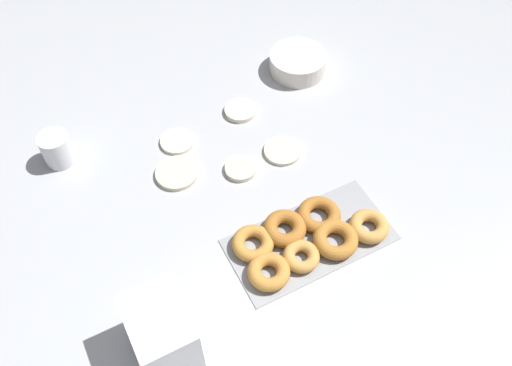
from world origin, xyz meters
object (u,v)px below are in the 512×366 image
object	(u,v)px
batter_bowl	(298,63)
container_stack	(162,334)
pancake_4	(241,169)
pancake_0	(177,173)
pancake_1	(240,110)
paper_cup	(57,149)
donut_tray	(306,238)
pancake_2	(177,141)
pancake_3	(282,151)

from	to	relation	value
batter_bowl	container_stack	xyz separation A→B (m)	(-0.72, -0.66, 0.06)
pancake_4	batter_bowl	xyz separation A→B (m)	(0.35, 0.29, 0.02)
pancake_0	pancake_1	xyz separation A→B (m)	(0.26, 0.13, 0.00)
pancake_1	paper_cup	distance (m)	0.54
donut_tray	batter_bowl	world-z (taller)	batter_bowl
container_stack	paper_cup	xyz separation A→B (m)	(-0.06, 0.64, -0.04)
batter_bowl	container_stack	distance (m)	0.98
container_stack	batter_bowl	bearing A→B (deg)	42.68
pancake_4	pancake_2	bearing A→B (deg)	123.69
pancake_0	donut_tray	size ratio (longest dim) A/B	0.28
pancake_1	pancake_4	world-z (taller)	same
batter_bowl	pancake_1	bearing A→B (deg)	-161.04
pancake_0	pancake_2	xyz separation A→B (m)	(0.05, 0.11, -0.00)
pancake_3	batter_bowl	bearing A→B (deg)	53.02
pancake_1	pancake_4	bearing A→B (deg)	-116.37
container_stack	paper_cup	distance (m)	0.65
pancake_4	container_stack	bearing A→B (deg)	-134.58
batter_bowl	paper_cup	world-z (taller)	paper_cup
container_stack	pancake_2	bearing A→B (deg)	65.37
pancake_4	pancake_1	bearing A→B (deg)	63.63
pancake_0	container_stack	bearing A→B (deg)	-115.03
pancake_1	pancake_3	bearing A→B (deg)	-79.76
pancake_0	paper_cup	size ratio (longest dim) A/B	1.22
pancake_0	pancake_3	bearing A→B (deg)	-11.99
batter_bowl	pancake_2	bearing A→B (deg)	-166.63
pancake_0	pancake_3	xyz separation A→B (m)	(0.30, -0.06, -0.00)
pancake_0	paper_cup	bearing A→B (deg)	143.36
pancake_1	container_stack	xyz separation A→B (m)	(-0.47, -0.58, 0.08)
pancake_1	pancake_0	bearing A→B (deg)	-153.07
pancake_1	pancake_3	xyz separation A→B (m)	(0.04, -0.20, -0.00)
pancake_4	donut_tray	distance (m)	0.29
pancake_2	pancake_4	size ratio (longest dim) A/B	1.11
pancake_1	pancake_2	world-z (taller)	pancake_1
pancake_1	paper_cup	xyz separation A→B (m)	(-0.53, 0.07, 0.04)
pancake_4	container_stack	distance (m)	0.53
pancake_4	paper_cup	world-z (taller)	paper_cup
pancake_0	pancake_1	distance (m)	0.30
pancake_1	batter_bowl	world-z (taller)	batter_bowl
pancake_1	pancake_2	bearing A→B (deg)	-173.35
pancake_3	pancake_2	bearing A→B (deg)	145.80
pancake_2	paper_cup	xyz separation A→B (m)	(-0.32, 0.09, 0.04)
container_stack	paper_cup	bearing A→B (deg)	95.47
pancake_0	paper_cup	world-z (taller)	paper_cup
pancake_0	donut_tray	world-z (taller)	donut_tray
pancake_3	pancake_4	distance (m)	0.14
pancake_2	pancake_1	bearing A→B (deg)	6.65
donut_tray	batter_bowl	xyz separation A→B (m)	(0.31, 0.57, 0.01)
container_stack	paper_cup	size ratio (longest dim) A/B	1.83
pancake_3	container_stack	xyz separation A→B (m)	(-0.51, -0.38, 0.08)
pancake_2	paper_cup	size ratio (longest dim) A/B	1.01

